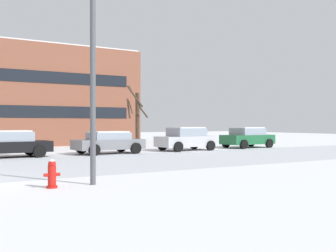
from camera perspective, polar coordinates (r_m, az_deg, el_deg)
The scene contains 8 objects.
fire_hydrant at distance 11.65m, azimuth -15.76°, elevation -6.35°, with size 0.44×0.30×0.79m.
street_lamp at distance 12.20m, azimuth -9.32°, elevation 9.80°, with size 1.50×0.36×6.25m.
parked_car_black at distance 22.71m, azimuth -21.31°, elevation -2.30°, with size 4.29×2.18×1.39m.
parked_car_gray at distance 24.07m, azimuth -8.24°, elevation -2.21°, with size 4.04×2.20×1.30m.
parked_car_silver at distance 26.75m, azimuth 2.58°, elevation -1.77°, with size 4.05×2.13×1.52m.
parked_car_green at distance 30.34m, azimuth 10.95°, elevation -1.55°, with size 3.97×2.18×1.48m.
tree_far_left at distance 28.35m, azimuth -4.37°, elevation 1.25°, with size 1.57×1.65×4.35m.
building_far_right at distance 36.77m, azimuth -16.17°, elevation 3.83°, with size 13.42×8.24×7.99m.
Camera 1 is at (-0.52, -13.88, 1.75)m, focal length 44.04 mm.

